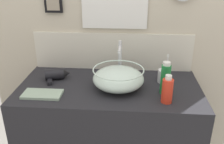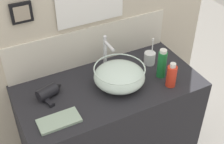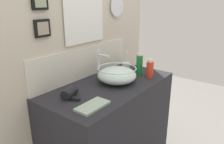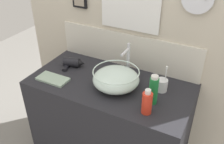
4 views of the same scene
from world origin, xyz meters
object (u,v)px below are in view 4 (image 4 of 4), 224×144
object	(u,v)px
glass_bowl_sink	(116,79)
toothbrush_cup	(162,85)
lotion_bottle	(147,102)
hand_towel	(53,79)
faucet	(127,58)
soap_dispenser	(153,90)
hair_drier	(73,63)

from	to	relation	value
glass_bowl_sink	toothbrush_cup	world-z (taller)	toothbrush_cup
lotion_bottle	hand_towel	distance (m)	0.74
faucet	soap_dispenser	bearing A→B (deg)	-39.07
toothbrush_cup	soap_dispenser	bearing A→B (deg)	-94.07
hand_towel	hair_drier	bearing A→B (deg)	84.03
glass_bowl_sink	faucet	size ratio (longest dim) A/B	1.29
toothbrush_cup	soap_dispenser	size ratio (longest dim) A/B	0.96
glass_bowl_sink	faucet	bearing A→B (deg)	90.00
faucet	lotion_bottle	world-z (taller)	faucet
faucet	lotion_bottle	distance (m)	0.45
hair_drier	soap_dispenser	distance (m)	0.73
lotion_bottle	soap_dispenser	size ratio (longest dim) A/B	0.83
faucet	soap_dispenser	xyz separation A→B (m)	(0.28, -0.23, -0.05)
faucet	lotion_bottle	xyz separation A→B (m)	(0.28, -0.34, -0.07)
toothbrush_cup	hand_towel	bearing A→B (deg)	-162.06
hair_drier	toothbrush_cup	bearing A→B (deg)	1.03
glass_bowl_sink	toothbrush_cup	size ratio (longest dim) A/B	1.66
lotion_bottle	hand_towel	bearing A→B (deg)	178.36
faucet	toothbrush_cup	size ratio (longest dim) A/B	1.29
soap_dispenser	hand_towel	world-z (taller)	soap_dispenser
toothbrush_cup	lotion_bottle	xyz separation A→B (m)	(-0.01, -0.26, 0.03)
glass_bowl_sink	hand_towel	xyz separation A→B (m)	(-0.45, -0.13, -0.06)
faucet	hand_towel	bearing A→B (deg)	-144.77
toothbrush_cup	faucet	bearing A→B (deg)	165.49
hand_towel	lotion_bottle	bearing A→B (deg)	-1.64
glass_bowl_sink	lotion_bottle	size ratio (longest dim) A/B	1.92
hair_drier	faucet	bearing A→B (deg)	11.85
faucet	soap_dispenser	size ratio (longest dim) A/B	1.23
soap_dispenser	faucet	bearing A→B (deg)	140.93
toothbrush_cup	lotion_bottle	bearing A→B (deg)	-92.43
hair_drier	soap_dispenser	size ratio (longest dim) A/B	0.88
lotion_bottle	hand_towel	xyz separation A→B (m)	(-0.73, 0.02, -0.07)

